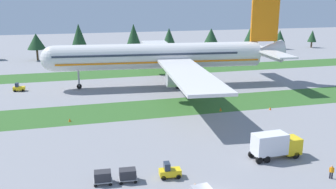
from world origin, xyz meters
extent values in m
cube|color=#336028|center=(0.00, 34.52, 0.00)|extent=(320.00, 12.29, 0.01)
cube|color=#336028|center=(0.00, 71.10, 0.00)|extent=(320.00, 12.29, 0.01)
cylinder|color=silver|center=(7.01, 52.81, 7.42)|extent=(49.77, 11.09, 6.06)
sphere|color=silver|center=(-17.56, 55.34, 7.42)|extent=(5.94, 5.94, 5.94)
cone|color=silver|center=(33.99, 50.03, 7.88)|extent=(8.98, 6.59, 5.76)
cube|color=orange|center=(7.01, 52.81, 6.36)|extent=(48.59, 11.08, 0.36)
cube|color=#283342|center=(4.02, 53.12, 8.18)|extent=(43.78, 10.53, 0.44)
cube|color=silver|center=(8.00, 33.00, 6.82)|extent=(11.19, 33.77, 0.55)
cylinder|color=#A3A3A8|center=(7.34, 38.07, 4.82)|extent=(5.14, 3.81, 3.33)
cube|color=silver|center=(12.02, 72.00, 6.82)|extent=(11.19, 33.77, 0.55)
cylinder|color=#A3A3A8|center=(10.34, 67.17, 4.82)|extent=(5.14, 3.81, 3.33)
cube|color=silver|center=(32.58, 42.29, 8.33)|extent=(5.60, 12.44, 0.38)
cube|color=silver|center=(34.19, 57.89, 8.33)|extent=(5.60, 12.44, 0.38)
cube|color=orange|center=(33.39, 50.09, 15.60)|extent=(7.08, 1.37, 10.30)
cylinder|color=#A3A3A8|center=(-12.17, 54.78, 3.56)|extent=(0.44, 0.44, 5.91)
cylinder|color=black|center=(-12.17, 54.78, 0.60)|extent=(1.24, 0.54, 1.20)
cylinder|color=#A3A3A8|center=(10.63, 48.78, 3.68)|extent=(0.44, 0.44, 5.66)
cylinder|color=black|center=(10.63, 48.78, 0.85)|extent=(1.75, 0.77, 1.70)
cylinder|color=#A3A3A8|center=(11.38, 56.01, 3.68)|extent=(0.44, 0.44, 5.66)
cylinder|color=black|center=(11.38, 56.01, 0.85)|extent=(1.75, 0.77, 1.70)
cube|color=yellow|center=(-3.36, 5.95, 0.69)|extent=(2.69, 1.48, 0.77)
cube|color=#283342|center=(-3.75, 5.98, 1.52)|extent=(0.78, 1.14, 0.90)
cylinder|color=black|center=(-2.41, 6.44, 0.30)|extent=(0.61, 0.24, 0.60)
cylinder|color=black|center=(-2.49, 5.34, 0.30)|extent=(0.61, 0.24, 0.60)
cylinder|color=black|center=(-4.22, 6.57, 0.30)|extent=(0.61, 0.24, 0.60)
cylinder|color=black|center=(-4.30, 5.47, 0.30)|extent=(0.61, 0.24, 0.60)
cube|color=#A3A3A8|center=(-8.44, 6.32, 0.40)|extent=(2.30, 1.65, 0.10)
cube|color=#2D2D33|center=(-8.44, 6.32, 1.00)|extent=(2.03, 1.46, 1.10)
cylinder|color=black|center=(-7.56, 6.95, 0.20)|extent=(0.41, 0.15, 0.40)
cylinder|color=black|center=(-7.66, 5.57, 0.20)|extent=(0.41, 0.15, 0.40)
cylinder|color=black|center=(-9.23, 7.07, 0.20)|extent=(0.41, 0.15, 0.40)
cylinder|color=black|center=(-9.33, 5.69, 0.20)|extent=(0.41, 0.15, 0.40)
cube|color=#A3A3A8|center=(-11.34, 6.53, 0.40)|extent=(2.30, 1.65, 0.10)
cube|color=#2D2D33|center=(-11.34, 6.53, 1.00)|extent=(2.03, 1.46, 1.10)
cylinder|color=black|center=(-10.45, 7.16, 0.20)|extent=(0.41, 0.15, 0.40)
cylinder|color=black|center=(-10.55, 5.78, 0.20)|extent=(0.41, 0.15, 0.40)
cylinder|color=black|center=(-12.12, 7.28, 0.20)|extent=(0.41, 0.15, 0.40)
cylinder|color=black|center=(-12.22, 5.90, 0.20)|extent=(0.41, 0.15, 0.40)
cube|color=yellow|center=(14.24, 7.68, 1.58)|extent=(2.27, 2.37, 2.20)
cube|color=#283342|center=(15.30, 7.71, 2.02)|extent=(0.14, 2.07, 0.97)
cube|color=silver|center=(10.89, 7.57, 2.18)|extent=(4.57, 2.43, 2.80)
cylinder|color=black|center=(14.43, 8.68, 0.48)|extent=(0.97, 0.33, 0.96)
cylinder|color=black|center=(14.49, 6.68, 0.48)|extent=(0.97, 0.33, 0.96)
cylinder|color=black|center=(9.96, 8.55, 0.48)|extent=(0.97, 0.33, 0.96)
cylinder|color=black|center=(10.02, 6.55, 0.48)|extent=(0.97, 0.33, 0.96)
cylinder|color=black|center=(8.84, 8.51, 0.48)|extent=(0.97, 0.33, 0.96)
cylinder|color=black|center=(8.90, 6.51, 0.48)|extent=(0.97, 0.33, 0.96)
cube|color=yellow|center=(-25.74, 56.18, 0.69)|extent=(2.72, 1.56, 0.77)
cube|color=#283342|center=(-26.13, 56.22, 1.52)|extent=(0.81, 1.16, 0.90)
cylinder|color=black|center=(-24.78, 56.63, 0.30)|extent=(0.62, 0.26, 0.60)
cylinder|color=black|center=(-24.89, 55.54, 0.30)|extent=(0.62, 0.26, 0.60)
cylinder|color=black|center=(-26.59, 56.82, 0.30)|extent=(0.62, 0.26, 0.60)
cylinder|color=black|center=(-26.70, 55.72, 0.30)|extent=(0.62, 0.26, 0.60)
cylinder|color=orange|center=(-2.06, 0.68, 1.16)|extent=(0.36, 0.36, 0.62)
sphere|color=tan|center=(-2.06, 0.68, 1.62)|extent=(0.24, 0.24, 0.24)
cylinder|color=orange|center=(-1.90, 0.85, 1.13)|extent=(0.10, 0.10, 0.58)
cylinder|color=black|center=(15.26, 0.49, 0.42)|extent=(0.18, 0.18, 0.85)
cylinder|color=black|center=(15.10, 0.63, 0.42)|extent=(0.18, 0.18, 0.85)
cylinder|color=orange|center=(15.18, 0.56, 1.16)|extent=(0.36, 0.36, 0.62)
sphere|color=tan|center=(15.18, 0.56, 1.62)|extent=(0.24, 0.24, 0.24)
cylinder|color=orange|center=(15.35, 0.40, 1.13)|extent=(0.10, 0.10, 0.58)
cylinder|color=orange|center=(15.01, 0.72, 1.13)|extent=(0.10, 0.10, 0.58)
cone|color=orange|center=(22.84, 27.56, 0.28)|extent=(0.44, 0.44, 0.56)
cone|color=orange|center=(13.32, 29.47, 0.33)|extent=(0.44, 0.44, 0.66)
cone|color=orange|center=(-14.74, 30.57, 0.32)|extent=(0.44, 0.44, 0.63)
cylinder|color=#4C3823|center=(-24.48, 101.43, 1.91)|extent=(0.70, 0.70, 3.82)
cone|color=#1E4223|center=(-24.48, 101.43, 6.52)|extent=(6.26, 6.26, 5.41)
cylinder|color=#4C3823|center=(-10.02, 104.13, 1.72)|extent=(0.70, 0.70, 3.43)
cone|color=#1E4223|center=(-10.02, 104.13, 7.78)|extent=(5.85, 5.85, 8.70)
cylinder|color=#4C3823|center=(10.17, 105.46, 1.35)|extent=(0.70, 0.70, 2.70)
cone|color=#1E4223|center=(10.17, 105.46, 7.16)|extent=(6.09, 6.09, 8.90)
cylinder|color=#4C3823|center=(24.28, 106.20, 1.91)|extent=(0.70, 0.70, 3.83)
cone|color=#1E4223|center=(24.28, 106.20, 6.79)|extent=(4.62, 4.62, 5.92)
cylinder|color=#4C3823|center=(40.62, 103.08, 1.53)|extent=(0.70, 0.70, 3.06)
cone|color=#1E4223|center=(40.62, 103.08, 6.29)|extent=(6.27, 6.27, 6.46)
cylinder|color=#4C3823|center=(57.36, 102.14, 1.44)|extent=(0.70, 0.70, 2.88)
cone|color=#1E4223|center=(57.36, 102.14, 6.61)|extent=(5.98, 5.98, 7.44)
cylinder|color=#4C3823|center=(72.23, 104.81, 1.42)|extent=(0.70, 0.70, 2.84)
cone|color=#1E4223|center=(72.23, 104.81, 5.40)|extent=(4.55, 4.55, 5.11)
cylinder|color=#4C3823|center=(88.41, 105.23, 1.26)|extent=(0.70, 0.70, 2.53)
cone|color=#1E4223|center=(88.41, 105.23, 5.03)|extent=(3.79, 3.79, 5.00)
camera|label=1|loc=(-14.29, -32.99, 21.02)|focal=39.37mm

